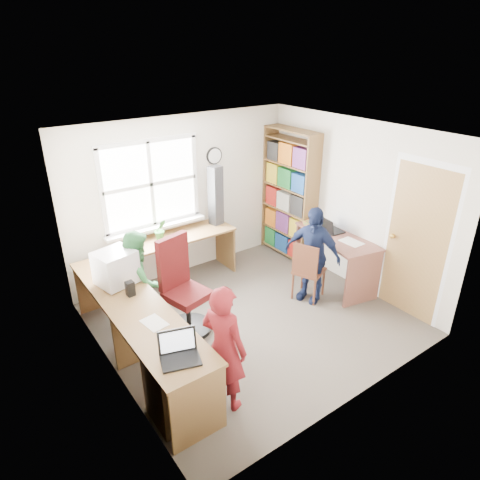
{
  "coord_description": "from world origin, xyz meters",
  "views": [
    {
      "loc": [
        -2.82,
        -3.68,
        3.32
      ],
      "look_at": [
        0.0,
        0.25,
        1.05
      ],
      "focal_mm": 32.0,
      "sensor_mm": 36.0,
      "label": 1
    }
  ],
  "objects_px": {
    "bookshelf": "(289,198)",
    "potted_plant": "(160,230)",
    "l_desk": "(169,339)",
    "laptop_left": "(179,352)",
    "person_navy": "(312,255)",
    "crt_monitor": "(116,268)",
    "swivel_chair": "(182,291)",
    "person_green": "(140,281)",
    "wooden_chair": "(307,269)",
    "laptop_right": "(329,228)",
    "right_desk": "(336,248)",
    "cd_tower": "(216,196)",
    "person_red": "(224,348)"
  },
  "relations": [
    {
      "from": "potted_plant",
      "to": "laptop_right",
      "type": "bearing_deg",
      "value": -29.6
    },
    {
      "from": "cd_tower",
      "to": "swivel_chair",
      "type": "bearing_deg",
      "value": -149.74
    },
    {
      "from": "crt_monitor",
      "to": "laptop_left",
      "type": "distance_m",
      "value": 1.56
    },
    {
      "from": "right_desk",
      "to": "laptop_right",
      "type": "height_order",
      "value": "laptop_right"
    },
    {
      "from": "person_red",
      "to": "laptop_right",
      "type": "bearing_deg",
      "value": -87.35
    },
    {
      "from": "laptop_left",
      "to": "laptop_right",
      "type": "distance_m",
      "value": 3.3
    },
    {
      "from": "crt_monitor",
      "to": "person_green",
      "type": "relative_size",
      "value": 0.37
    },
    {
      "from": "l_desk",
      "to": "person_navy",
      "type": "xyz_separation_m",
      "value": [
        2.28,
        0.22,
        0.23
      ]
    },
    {
      "from": "crt_monitor",
      "to": "potted_plant",
      "type": "bearing_deg",
      "value": 27.4
    },
    {
      "from": "cd_tower",
      "to": "right_desk",
      "type": "bearing_deg",
      "value": -62.73
    },
    {
      "from": "person_green",
      "to": "wooden_chair",
      "type": "bearing_deg",
      "value": -88.0
    },
    {
      "from": "right_desk",
      "to": "person_green",
      "type": "relative_size",
      "value": 1.09
    },
    {
      "from": "laptop_left",
      "to": "swivel_chair",
      "type": "bearing_deg",
      "value": 78.79
    },
    {
      "from": "bookshelf",
      "to": "potted_plant",
      "type": "relative_size",
      "value": 6.66
    },
    {
      "from": "bookshelf",
      "to": "wooden_chair",
      "type": "bearing_deg",
      "value": -120.48
    },
    {
      "from": "wooden_chair",
      "to": "person_green",
      "type": "relative_size",
      "value": 0.67
    },
    {
      "from": "right_desk",
      "to": "person_red",
      "type": "bearing_deg",
      "value": -147.15
    },
    {
      "from": "crt_monitor",
      "to": "laptop_left",
      "type": "relative_size",
      "value": 1.16
    },
    {
      "from": "crt_monitor",
      "to": "potted_plant",
      "type": "height_order",
      "value": "crt_monitor"
    },
    {
      "from": "bookshelf",
      "to": "wooden_chair",
      "type": "relative_size",
      "value": 2.39
    },
    {
      "from": "swivel_chair",
      "to": "cd_tower",
      "type": "distance_m",
      "value": 1.78
    },
    {
      "from": "crt_monitor",
      "to": "right_desk",
      "type": "bearing_deg",
      "value": -23.22
    },
    {
      "from": "bookshelf",
      "to": "swivel_chair",
      "type": "distance_m",
      "value": 2.62
    },
    {
      "from": "person_red",
      "to": "person_navy",
      "type": "bearing_deg",
      "value": -87.52
    },
    {
      "from": "l_desk",
      "to": "right_desk",
      "type": "height_order",
      "value": "right_desk"
    },
    {
      "from": "l_desk",
      "to": "swivel_chair",
      "type": "bearing_deg",
      "value": 51.4
    },
    {
      "from": "bookshelf",
      "to": "potted_plant",
      "type": "distance_m",
      "value": 2.2
    },
    {
      "from": "wooden_chair",
      "to": "swivel_chair",
      "type": "bearing_deg",
      "value": 143.66
    },
    {
      "from": "bookshelf",
      "to": "laptop_right",
      "type": "distance_m",
      "value": 0.99
    },
    {
      "from": "l_desk",
      "to": "cd_tower",
      "type": "distance_m",
      "value": 2.58
    },
    {
      "from": "laptop_right",
      "to": "potted_plant",
      "type": "bearing_deg",
      "value": 67.63
    },
    {
      "from": "wooden_chair",
      "to": "laptop_right",
      "type": "xyz_separation_m",
      "value": [
        0.67,
        0.27,
        0.35
      ]
    },
    {
      "from": "laptop_right",
      "to": "person_red",
      "type": "bearing_deg",
      "value": 121.31
    },
    {
      "from": "l_desk",
      "to": "laptop_left",
      "type": "height_order",
      "value": "laptop_left"
    },
    {
      "from": "crt_monitor",
      "to": "laptop_right",
      "type": "xyz_separation_m",
      "value": [
        3.07,
        -0.42,
        -0.13
      ]
    },
    {
      "from": "l_desk",
      "to": "laptop_left",
      "type": "distance_m",
      "value": 0.75
    },
    {
      "from": "bookshelf",
      "to": "laptop_left",
      "type": "xyz_separation_m",
      "value": [
        -3.15,
        -2.1,
        -0.2
      ]
    },
    {
      "from": "potted_plant",
      "to": "person_navy",
      "type": "bearing_deg",
      "value": -44.61
    },
    {
      "from": "person_green",
      "to": "potted_plant",
      "type": "bearing_deg",
      "value": -20.29
    },
    {
      "from": "right_desk",
      "to": "potted_plant",
      "type": "xyz_separation_m",
      "value": [
        -2.12,
        1.37,
        0.35
      ]
    },
    {
      "from": "crt_monitor",
      "to": "person_green",
      "type": "distance_m",
      "value": 0.42
    },
    {
      "from": "person_red",
      "to": "laptop_left",
      "type": "bearing_deg",
      "value": 61.89
    },
    {
      "from": "swivel_chair",
      "to": "laptop_right",
      "type": "relative_size",
      "value": 3.34
    },
    {
      "from": "right_desk",
      "to": "person_green",
      "type": "height_order",
      "value": "person_green"
    },
    {
      "from": "swivel_chair",
      "to": "potted_plant",
      "type": "height_order",
      "value": "swivel_chair"
    },
    {
      "from": "l_desk",
      "to": "right_desk",
      "type": "xyz_separation_m",
      "value": [
        2.9,
        0.34,
        0.1
      ]
    },
    {
      "from": "person_navy",
      "to": "crt_monitor",
      "type": "bearing_deg",
      "value": -125.95
    },
    {
      "from": "person_red",
      "to": "cd_tower",
      "type": "bearing_deg",
      "value": -52.81
    },
    {
      "from": "swivel_chair",
      "to": "laptop_left",
      "type": "distance_m",
      "value": 1.5
    },
    {
      "from": "laptop_left",
      "to": "person_green",
      "type": "xyz_separation_m",
      "value": [
        0.32,
        1.6,
        -0.15
      ]
    }
  ]
}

